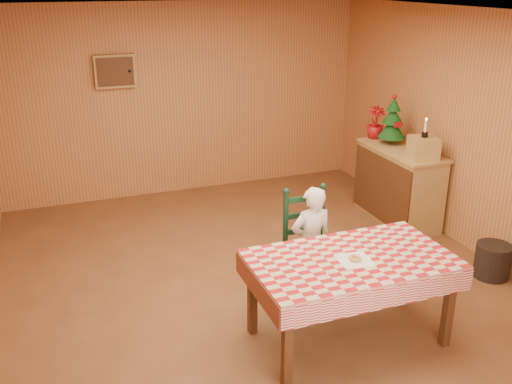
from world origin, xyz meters
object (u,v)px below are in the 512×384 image
crate (423,148)px  storage_bin (492,261)px  seated_child (311,244)px  shelf_unit (398,185)px  ladder_chair (308,247)px  christmas_tree (392,122)px  dining_table (351,267)px

crate → storage_bin: crate is taller
seated_child → storage_bin: seated_child is taller
shelf_unit → ladder_chair: bearing=-146.0°
christmas_tree → seated_child: bearing=-140.0°
ladder_chair → dining_table: bearing=-90.0°
dining_table → christmas_tree: bearing=51.0°
shelf_unit → crate: crate is taller
seated_child → christmas_tree: bearing=-140.0°
seated_child → crate: (1.83, 0.89, 0.49)m
crate → christmas_tree: bearing=90.0°
ladder_chair → crate: bearing=24.4°
ladder_chair → shelf_unit: 2.20m
dining_table → christmas_tree: size_ratio=2.67×
seated_child → storage_bin: (1.92, -0.31, -0.39)m
shelf_unit → crate: size_ratio=4.13×
dining_table → crate: crate is taller
ladder_chair → storage_bin: ladder_chair is taller
seated_child → storage_bin: 1.98m
seated_child → ladder_chair: bearing=-90.0°
ladder_chair → christmas_tree: (1.83, 1.48, 0.71)m
seated_child → storage_bin: size_ratio=3.17×
crate → storage_bin: bearing=-86.1°
crate → christmas_tree: (-0.00, 0.65, 0.16)m
dining_table → crate: size_ratio=5.52×
dining_table → shelf_unit: shelf_unit is taller
dining_table → crate: bearing=41.4°
ladder_chair → crate: 2.09m
dining_table → seated_child: size_ratio=1.47×
storage_bin → shelf_unit: bearing=93.2°
dining_table → seated_child: seated_child is taller
storage_bin → christmas_tree: bearing=92.5°
shelf_unit → storage_bin: shelf_unit is taller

